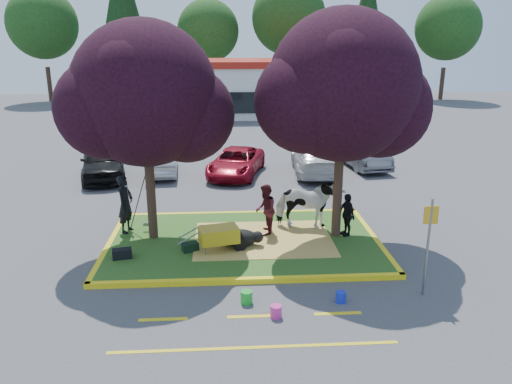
{
  "coord_description": "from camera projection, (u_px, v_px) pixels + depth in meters",
  "views": [
    {
      "loc": [
        -0.53,
        -14.22,
        6.07
      ],
      "look_at": [
        0.41,
        0.5,
        1.52
      ],
      "focal_mm": 35.0,
      "sensor_mm": 36.0,
      "label": 1
    }
  ],
  "objects": [
    {
      "name": "median_island",
      "position": [
        244.0,
        242.0,
        15.36
      ],
      "size": [
        8.0,
        5.0,
        0.15
      ],
      "primitive_type": "cube",
      "color": "#204E18",
      "rests_on": "ground"
    },
    {
      "name": "curb_left",
      "position": [
        110.0,
        245.0,
        15.11
      ],
      "size": [
        0.16,
        5.3,
        0.15
      ],
      "primitive_type": "cube",
      "color": "yellow",
      "rests_on": "ground"
    },
    {
      "name": "car_black",
      "position": [
        103.0,
        161.0,
        22.51
      ],
      "size": [
        2.78,
        4.87,
        1.56
      ],
      "primitive_type": "imported",
      "rotation": [
        0.0,
        0.0,
        0.22
      ],
      "color": "black",
      "rests_on": "ground"
    },
    {
      "name": "tree_purple_left",
      "position": [
        146.0,
        101.0,
        14.29
      ],
      "size": [
        5.06,
        4.2,
        6.51
      ],
      "color": "black",
      "rests_on": "median_island"
    },
    {
      "name": "retail_building",
      "position": [
        254.0,
        86.0,
        41.53
      ],
      "size": [
        20.4,
        8.4,
        4.4
      ],
      "color": "silver",
      "rests_on": "ground"
    },
    {
      "name": "bucket_pink",
      "position": [
        276.0,
        311.0,
        11.32
      ],
      "size": [
        0.33,
        0.33,
        0.29
      ],
      "primitive_type": "cylinder",
      "rotation": [
        0.0,
        0.0,
        0.3
      ],
      "color": "#D72F8E",
      "rests_on": "ground"
    },
    {
      "name": "fire_lane_long",
      "position": [
        254.0,
        347.0,
        10.23
      ],
      "size": [
        6.0,
        0.1,
        0.01
      ],
      "primitive_type": "cube",
      "color": "yellow",
      "rests_on": "ground"
    },
    {
      "name": "car_grey",
      "position": [
        361.0,
        152.0,
        24.53
      ],
      "size": [
        2.09,
        4.53,
        1.44
      ],
      "primitive_type": "imported",
      "rotation": [
        0.0,
        0.0,
        0.13
      ],
      "color": "#525359",
      "rests_on": "ground"
    },
    {
      "name": "visitor_b",
      "position": [
        347.0,
        214.0,
        15.53
      ],
      "size": [
        0.55,
        0.86,
        1.35
      ],
      "primitive_type": "imported",
      "rotation": [
        0.0,
        0.0,
        -1.27
      ],
      "color": "black",
      "rests_on": "median_island"
    },
    {
      "name": "curb_right",
      "position": [
        374.0,
        239.0,
        15.61
      ],
      "size": [
        0.16,
        5.3,
        0.15
      ],
      "primitive_type": "cube",
      "color": "yellow",
      "rests_on": "ground"
    },
    {
      "name": "car_red",
      "position": [
        236.0,
        162.0,
        22.98
      ],
      "size": [
        3.09,
        4.81,
        1.23
      ],
      "primitive_type": "imported",
      "rotation": [
        0.0,
        0.0,
        -0.25
      ],
      "color": "maroon",
      "rests_on": "ground"
    },
    {
      "name": "visitor_a",
      "position": [
        265.0,
        210.0,
        15.55
      ],
      "size": [
        0.7,
        0.85,
        1.61
      ],
      "primitive_type": "imported",
      "rotation": [
        0.0,
        0.0,
        -1.69
      ],
      "color": "#431318",
      "rests_on": "median_island"
    },
    {
      "name": "ground",
      "position": [
        244.0,
        244.0,
        15.38
      ],
      "size": [
        90.0,
        90.0,
        0.0
      ],
      "primitive_type": "plane",
      "color": "#424244",
      "rests_on": "ground"
    },
    {
      "name": "bucket_green",
      "position": [
        247.0,
        297.0,
        11.92
      ],
      "size": [
        0.31,
        0.31,
        0.31
      ],
      "primitive_type": "cylinder",
      "rotation": [
        0.0,
        0.0,
        -0.09
      ],
      "color": "green",
      "rests_on": "ground"
    },
    {
      "name": "handler",
      "position": [
        125.0,
        204.0,
        15.73
      ],
      "size": [
        0.63,
        0.78,
        1.84
      ],
      "primitive_type": "imported",
      "rotation": [
        0.0,
        0.0,
        1.26
      ],
      "color": "black",
      "rests_on": "median_island"
    },
    {
      "name": "bucket_blue",
      "position": [
        341.0,
        297.0,
        11.96
      ],
      "size": [
        0.31,
        0.31,
        0.27
      ],
      "primitive_type": "cylinder",
      "rotation": [
        0.0,
        0.0,
        0.32
      ],
      "color": "#192BCA",
      "rests_on": "ground"
    },
    {
      "name": "gear_bag_dark",
      "position": [
        122.0,
        254.0,
        14.01
      ],
      "size": [
        0.58,
        0.4,
        0.27
      ],
      "primitive_type": "cube",
      "rotation": [
        0.0,
        0.0,
        0.22
      ],
      "color": "black",
      "rests_on": "median_island"
    },
    {
      "name": "gear_bag_green",
      "position": [
        190.0,
        247.0,
        14.49
      ],
      "size": [
        0.54,
        0.44,
        0.25
      ],
      "primitive_type": "cube",
      "rotation": [
        0.0,
        0.0,
        0.39
      ],
      "color": "black",
      "rests_on": "median_island"
    },
    {
      "name": "cow",
      "position": [
        306.0,
        204.0,
        16.02
      ],
      "size": [
        2.08,
        1.21,
        1.65
      ],
      "primitive_type": "imported",
      "rotation": [
        0.0,
        0.0,
        1.4
      ],
      "color": "white",
      "rests_on": "median_island"
    },
    {
      "name": "fire_lane_stripe_b",
      "position": [
        251.0,
        316.0,
        11.38
      ],
      "size": [
        1.1,
        0.12,
        0.01
      ],
      "primitive_type": "cube",
      "color": "yellow",
      "rests_on": "ground"
    },
    {
      "name": "car_silver",
      "position": [
        162.0,
        161.0,
        23.2
      ],
      "size": [
        1.63,
        3.95,
        1.27
      ],
      "primitive_type": "imported",
      "rotation": [
        0.0,
        0.0,
        3.22
      ],
      "color": "#A3A6AA",
      "rests_on": "ground"
    },
    {
      "name": "tree_purple_right",
      "position": [
        344.0,
        93.0,
        14.39
      ],
      "size": [
        5.3,
        4.4,
        6.82
      ],
      "color": "black",
      "rests_on": "median_island"
    },
    {
      "name": "curb_near",
      "position": [
        248.0,
        281.0,
        12.9
      ],
      "size": [
        8.3,
        0.16,
        0.15
      ],
      "primitive_type": "cube",
      "color": "yellow",
      "rests_on": "ground"
    },
    {
      "name": "fire_lane_stripe_c",
      "position": [
        338.0,
        313.0,
        11.5
      ],
      "size": [
        1.1,
        0.12,
        0.01
      ],
      "primitive_type": "cube",
      "color": "yellow",
      "rests_on": "ground"
    },
    {
      "name": "curb_far",
      "position": [
        241.0,
        214.0,
        17.82
      ],
      "size": [
        8.3,
        0.16,
        0.15
      ],
      "primitive_type": "cube",
      "color": "yellow",
      "rests_on": "ground"
    },
    {
      "name": "wheelbarrow",
      "position": [
        219.0,
        235.0,
        14.32
      ],
      "size": [
        1.99,
        0.91,
        0.75
      ],
      "rotation": [
        0.0,
        0.0,
        0.24
      ],
      "color": "black",
      "rests_on": "median_island"
    },
    {
      "name": "treeline",
      "position": [
        240.0,
        21.0,
        49.04
      ],
      "size": [
        46.58,
        7.8,
        14.63
      ],
      "color": "black",
      "rests_on": "ground"
    },
    {
      "name": "sign_post",
      "position": [
        429.0,
        237.0,
        11.92
      ],
      "size": [
        0.35,
        0.06,
        2.49
      ],
      "rotation": [
        0.0,
        0.0,
        -0.02
      ],
      "color": "slate",
      "rests_on": "ground"
    },
    {
      "name": "straw_bedding",
      "position": [
        263.0,
        239.0,
        15.37
      ],
      "size": [
        4.2,
        3.0,
        0.01
      ],
      "primitive_type": "cube",
      "color": "#DCC45A",
      "rests_on": "median_island"
    },
    {
      "name": "fire_lane_stripe_a",
      "position": [
        163.0,
        319.0,
        11.26
      ],
      "size": [
        1.1,
        0.12,
        0.01
      ],
      "primitive_type": "cube",
      "color": "yellow",
      "rests_on": "ground"
    },
    {
      "name": "calf",
      "position": [
        239.0,
        238.0,
        14.81
      ],
      "size": [
        1.34,
        1.09,
        0.51
      ],
      "primitive_type": "ellipsoid",
      "rotation": [
        0.0,
        0.0,
        0.43
      ],
      "color": "black",
      "rests_on": "median_island"
    },
    {
      "name": "car_white",
      "position": [
        314.0,
        159.0,
        23.28
      ],
      "size": [
        2.25,
        4.91,
        1.39
      ],
      "primitive_type": "imported",
      "rotation": [
        0.0,
        0.0,
        3.08
      ],
      "color": "silver",
      "rests_on": "ground"
    }
  ]
}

